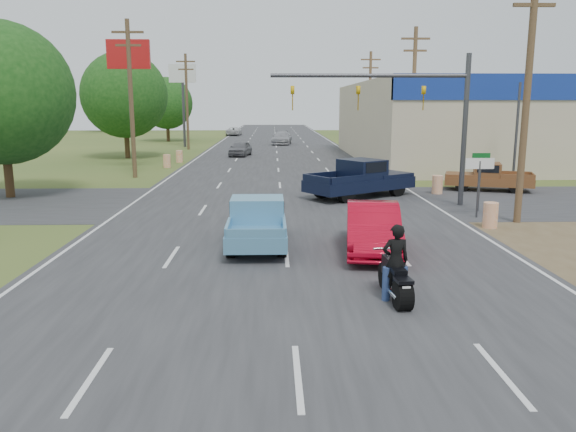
{
  "coord_description": "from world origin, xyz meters",
  "views": [
    {
      "loc": [
        -0.42,
        -9.06,
        4.67
      ],
      "look_at": [
        0.05,
        8.01,
        1.3
      ],
      "focal_mm": 35.0,
      "sensor_mm": 36.0,
      "label": 1
    }
  ],
  "objects_px": {
    "red_convertible": "(373,229)",
    "distant_car_grey": "(240,149)",
    "navy_pickup": "(362,178)",
    "distant_car_silver": "(282,138)",
    "distant_car_white": "(234,131)",
    "rider": "(395,265)",
    "brown_pickup": "(486,177)",
    "motorcycle": "(395,281)",
    "blue_pickup": "(257,221)"
  },
  "relations": [
    {
      "from": "rider",
      "to": "distant_car_silver",
      "type": "height_order",
      "value": "rider"
    },
    {
      "from": "rider",
      "to": "brown_pickup",
      "type": "relative_size",
      "value": 0.36
    },
    {
      "from": "brown_pickup",
      "to": "distant_car_white",
      "type": "xyz_separation_m",
      "value": [
        -17.96,
        58.88,
        -0.13
      ]
    },
    {
      "from": "navy_pickup",
      "to": "distant_car_white",
      "type": "height_order",
      "value": "navy_pickup"
    },
    {
      "from": "brown_pickup",
      "to": "distant_car_silver",
      "type": "relative_size",
      "value": 0.91
    },
    {
      "from": "motorcycle",
      "to": "distant_car_white",
      "type": "xyz_separation_m",
      "value": [
        -9.03,
        76.69,
        0.14
      ]
    },
    {
      "from": "brown_pickup",
      "to": "distant_car_grey",
      "type": "xyz_separation_m",
      "value": [
        -14.89,
        22.13,
        -0.08
      ]
    },
    {
      "from": "navy_pickup",
      "to": "brown_pickup",
      "type": "xyz_separation_m",
      "value": [
        7.26,
        2.0,
        -0.2
      ]
    },
    {
      "from": "brown_pickup",
      "to": "blue_pickup",
      "type": "bearing_deg",
      "value": 151.57
    },
    {
      "from": "blue_pickup",
      "to": "brown_pickup",
      "type": "xyz_separation_m",
      "value": [
        12.4,
        12.07,
        -0.05
      ]
    },
    {
      "from": "navy_pickup",
      "to": "distant_car_grey",
      "type": "relative_size",
      "value": 1.5
    },
    {
      "from": "rider",
      "to": "navy_pickup",
      "type": "relative_size",
      "value": 0.29
    },
    {
      "from": "red_convertible",
      "to": "brown_pickup",
      "type": "xyz_separation_m",
      "value": [
        8.67,
        13.16,
        -0.0
      ]
    },
    {
      "from": "red_convertible",
      "to": "navy_pickup",
      "type": "distance_m",
      "value": 11.24
    },
    {
      "from": "motorcycle",
      "to": "blue_pickup",
      "type": "xyz_separation_m",
      "value": [
        -3.47,
        5.75,
        0.32
      ]
    },
    {
      "from": "red_convertible",
      "to": "rider",
      "type": "distance_m",
      "value": 4.61
    },
    {
      "from": "red_convertible",
      "to": "distant_car_white",
      "type": "bearing_deg",
      "value": 104.54
    },
    {
      "from": "blue_pickup",
      "to": "distant_car_white",
      "type": "bearing_deg",
      "value": 94.3
    },
    {
      "from": "navy_pickup",
      "to": "distant_car_white",
      "type": "bearing_deg",
      "value": 155.94
    },
    {
      "from": "brown_pickup",
      "to": "distant_car_silver",
      "type": "height_order",
      "value": "distant_car_silver"
    },
    {
      "from": "distant_car_silver",
      "to": "brown_pickup",
      "type": "bearing_deg",
      "value": -68.61
    },
    {
      "from": "rider",
      "to": "distant_car_grey",
      "type": "relative_size",
      "value": 0.44
    },
    {
      "from": "blue_pickup",
      "to": "brown_pickup",
      "type": "relative_size",
      "value": 0.99
    },
    {
      "from": "rider",
      "to": "navy_pickup",
      "type": "xyz_separation_m",
      "value": [
        1.68,
        15.75,
        0.08
      ]
    },
    {
      "from": "navy_pickup",
      "to": "distant_car_silver",
      "type": "xyz_separation_m",
      "value": [
        -3.49,
        40.14,
        -0.19
      ]
    },
    {
      "from": "distant_car_grey",
      "to": "red_convertible",
      "type": "bearing_deg",
      "value": -70.3
    },
    {
      "from": "red_convertible",
      "to": "distant_car_silver",
      "type": "height_order",
      "value": "distant_car_silver"
    },
    {
      "from": "red_convertible",
      "to": "motorcycle",
      "type": "xyz_separation_m",
      "value": [
        -0.27,
        -4.66,
        -0.27
      ]
    },
    {
      "from": "motorcycle",
      "to": "blue_pickup",
      "type": "height_order",
      "value": "blue_pickup"
    },
    {
      "from": "distant_car_white",
      "to": "red_convertible",
      "type": "bearing_deg",
      "value": 100.78
    },
    {
      "from": "brown_pickup",
      "to": "distant_car_silver",
      "type": "bearing_deg",
      "value": 33.09
    },
    {
      "from": "red_convertible",
      "to": "distant_car_white",
      "type": "xyz_separation_m",
      "value": [
        -9.29,
        72.03,
        -0.13
      ]
    },
    {
      "from": "red_convertible",
      "to": "brown_pickup",
      "type": "height_order",
      "value": "red_convertible"
    },
    {
      "from": "rider",
      "to": "navy_pickup",
      "type": "distance_m",
      "value": 15.84
    },
    {
      "from": "brown_pickup",
      "to": "distant_car_grey",
      "type": "height_order",
      "value": "brown_pickup"
    },
    {
      "from": "motorcycle",
      "to": "rider",
      "type": "bearing_deg",
      "value": 90.0
    },
    {
      "from": "rider",
      "to": "blue_pickup",
      "type": "xyz_separation_m",
      "value": [
        -3.47,
        5.68,
        -0.08
      ]
    },
    {
      "from": "rider",
      "to": "brown_pickup",
      "type": "distance_m",
      "value": 19.88
    },
    {
      "from": "brown_pickup",
      "to": "red_convertible",
      "type": "bearing_deg",
      "value": 163.97
    },
    {
      "from": "distant_car_silver",
      "to": "rider",
      "type": "bearing_deg",
      "value": -82.49
    },
    {
      "from": "navy_pickup",
      "to": "brown_pickup",
      "type": "relative_size",
      "value": 1.23
    },
    {
      "from": "blue_pickup",
      "to": "red_convertible",
      "type": "bearing_deg",
      "value": -16.36
    },
    {
      "from": "rider",
      "to": "motorcycle",
      "type": "bearing_deg",
      "value": 90.0
    },
    {
      "from": "distant_car_silver",
      "to": "distant_car_white",
      "type": "bearing_deg",
      "value": 114.82
    },
    {
      "from": "navy_pickup",
      "to": "distant_car_white",
      "type": "xyz_separation_m",
      "value": [
        -10.7,
        60.88,
        -0.34
      ]
    },
    {
      "from": "red_convertible",
      "to": "distant_car_grey",
      "type": "bearing_deg",
      "value": 107.19
    },
    {
      "from": "rider",
      "to": "blue_pickup",
      "type": "height_order",
      "value": "rider"
    },
    {
      "from": "red_convertible",
      "to": "distant_car_grey",
      "type": "xyz_separation_m",
      "value": [
        -6.22,
        35.29,
        -0.09
      ]
    },
    {
      "from": "blue_pickup",
      "to": "distant_car_grey",
      "type": "relative_size",
      "value": 1.21
    },
    {
      "from": "motorcycle",
      "to": "distant_car_grey",
      "type": "distance_m",
      "value": 40.39
    }
  ]
}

